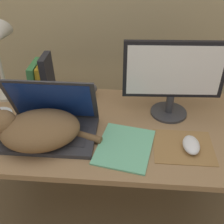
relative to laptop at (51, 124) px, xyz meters
The scene contains 11 objects.
desk 0.28m from the laptop, 16.37° to the left, with size 1.28×0.65×0.71m.
laptop is the anchor object (origin of this frame).
cat 0.08m from the laptop, 122.87° to the right, with size 0.46×0.32×0.15m.
external_monitor 0.58m from the laptop, 19.82° to the left, with size 0.45×0.17×0.36m.
mousepad 0.57m from the laptop, ahead, with size 0.25×0.21×0.00m.
computer_mouse 0.60m from the laptop, ahead, with size 0.07×0.11×0.04m.
book_row 0.30m from the laptop, 111.72° to the left, with size 0.10×0.15×0.24m.
desk_lamp 0.44m from the laptop, 137.27° to the left, with size 0.17×0.17×0.42m.
notepad 0.33m from the laptop, 12.30° to the right, with size 0.26×0.30×0.01m.
webcam 0.34m from the laptop, 66.08° to the left, with size 0.05×0.05×0.07m.
cd_disc 0.32m from the laptop, 157.72° to the left, with size 0.12×0.12×0.00m.
Camera 1 is at (0.10, -0.68, 1.50)m, focal length 45.00 mm.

